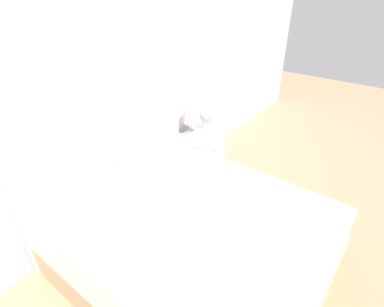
{
  "coord_description": "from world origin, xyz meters",
  "views": [
    {
      "loc": [
        -1.3,
        -1.95,
        2.06
      ],
      "look_at": [
        0.56,
        -0.53,
        0.66
      ],
      "focal_mm": 28.0,
      "sensor_mm": 36.0,
      "label": 1
    }
  ],
  "objects_px": {
    "flower_vase": "(207,116)",
    "alarm_clock": "(201,135)",
    "nightstand": "(200,155)",
    "bed": "(185,236)",
    "table_lamp": "(192,117)"
  },
  "relations": [
    {
      "from": "bed",
      "to": "table_lamp",
      "type": "bearing_deg",
      "value": 35.34
    },
    {
      "from": "bed",
      "to": "alarm_clock",
      "type": "xyz_separation_m",
      "value": [
        1.07,
        0.63,
        0.24
      ]
    },
    {
      "from": "bed",
      "to": "table_lamp",
      "type": "relative_size",
      "value": 5.88
    },
    {
      "from": "table_lamp",
      "to": "alarm_clock",
      "type": "relative_size",
      "value": 4.66
    },
    {
      "from": "bed",
      "to": "nightstand",
      "type": "height_order",
      "value": "bed"
    },
    {
      "from": "alarm_clock",
      "to": "flower_vase",
      "type": "bearing_deg",
      "value": 18.34
    },
    {
      "from": "table_lamp",
      "to": "flower_vase",
      "type": "height_order",
      "value": "table_lamp"
    },
    {
      "from": "flower_vase",
      "to": "table_lamp",
      "type": "bearing_deg",
      "value": 164.66
    },
    {
      "from": "nightstand",
      "to": "alarm_clock",
      "type": "bearing_deg",
      "value": -142.24
    },
    {
      "from": "flower_vase",
      "to": "alarm_clock",
      "type": "distance_m",
      "value": 0.25
    },
    {
      "from": "bed",
      "to": "alarm_clock",
      "type": "distance_m",
      "value": 1.26
    },
    {
      "from": "flower_vase",
      "to": "bed",
      "type": "bearing_deg",
      "value": -151.18
    },
    {
      "from": "table_lamp",
      "to": "flower_vase",
      "type": "relative_size",
      "value": 1.16
    },
    {
      "from": "nightstand",
      "to": "flower_vase",
      "type": "distance_m",
      "value": 0.46
    },
    {
      "from": "bed",
      "to": "nightstand",
      "type": "relative_size",
      "value": 3.69
    }
  ]
}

